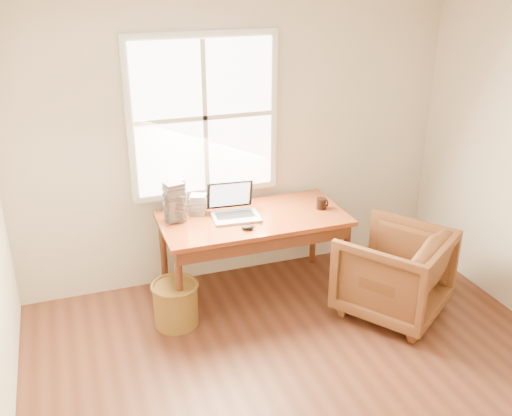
{
  "coord_description": "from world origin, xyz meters",
  "views": [
    {
      "loc": [
        -1.46,
        -2.44,
        2.75
      ],
      "look_at": [
        -0.03,
        1.65,
        0.89
      ],
      "focal_mm": 40.0,
      "sensor_mm": 36.0,
      "label": 1
    }
  ],
  "objects_px": {
    "desk": "(253,218)",
    "laptop": "(236,204)",
    "coffee_mug": "(321,204)",
    "armchair": "(393,272)",
    "wicker_stool": "(176,304)",
    "cd_stack_a": "(177,194)"
  },
  "relations": [
    {
      "from": "desk",
      "to": "laptop",
      "type": "relative_size",
      "value": 4.16
    },
    {
      "from": "armchair",
      "to": "desk",
      "type": "bearing_deg",
      "value": -69.05
    },
    {
      "from": "laptop",
      "to": "desk",
      "type": "bearing_deg",
      "value": 1.47
    },
    {
      "from": "wicker_stool",
      "to": "armchair",
      "type": "bearing_deg",
      "value": -13.28
    },
    {
      "from": "coffee_mug",
      "to": "cd_stack_a",
      "type": "relative_size",
      "value": 0.33
    },
    {
      "from": "laptop",
      "to": "armchair",
      "type": "bearing_deg",
      "value": -25.85
    },
    {
      "from": "desk",
      "to": "armchair",
      "type": "distance_m",
      "value": 1.27
    },
    {
      "from": "armchair",
      "to": "wicker_stool",
      "type": "distance_m",
      "value": 1.83
    },
    {
      "from": "wicker_stool",
      "to": "laptop",
      "type": "distance_m",
      "value": 0.97
    },
    {
      "from": "laptop",
      "to": "coffee_mug",
      "type": "xyz_separation_m",
      "value": [
        0.78,
        -0.05,
        -0.09
      ]
    },
    {
      "from": "laptop",
      "to": "coffee_mug",
      "type": "distance_m",
      "value": 0.79
    },
    {
      "from": "coffee_mug",
      "to": "wicker_stool",
      "type": "bearing_deg",
      "value": -171.79
    },
    {
      "from": "desk",
      "to": "coffee_mug",
      "type": "xyz_separation_m",
      "value": [
        0.63,
        -0.04,
        0.07
      ]
    },
    {
      "from": "desk",
      "to": "coffee_mug",
      "type": "distance_m",
      "value": 0.63
    },
    {
      "from": "wicker_stool",
      "to": "coffee_mug",
      "type": "distance_m",
      "value": 1.54
    },
    {
      "from": "coffee_mug",
      "to": "cd_stack_a",
      "type": "height_order",
      "value": "cd_stack_a"
    },
    {
      "from": "armchair",
      "to": "coffee_mug",
      "type": "relative_size",
      "value": 8.39
    },
    {
      "from": "desk",
      "to": "cd_stack_a",
      "type": "distance_m",
      "value": 0.7
    },
    {
      "from": "desk",
      "to": "coffee_mug",
      "type": "bearing_deg",
      "value": -3.7
    },
    {
      "from": "armchair",
      "to": "laptop",
      "type": "distance_m",
      "value": 1.44
    },
    {
      "from": "wicker_stool",
      "to": "cd_stack_a",
      "type": "relative_size",
      "value": 1.2
    },
    {
      "from": "laptop",
      "to": "coffee_mug",
      "type": "height_order",
      "value": "laptop"
    }
  ]
}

